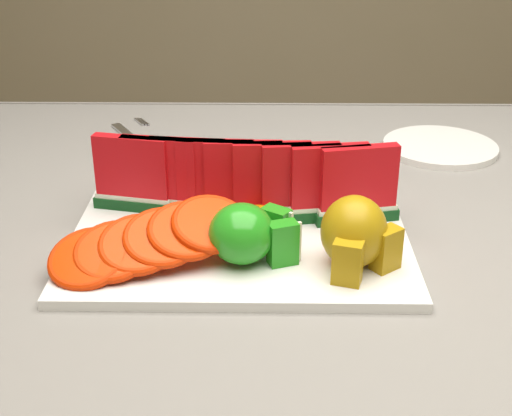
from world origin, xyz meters
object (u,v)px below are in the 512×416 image
Objects in this scene: platter at (240,238)px; side_plate at (440,147)px; pear_cluster at (355,234)px; fork at (134,138)px; apple_cluster at (248,234)px.

side_plate is at bearing 45.47° from platter.
pear_cluster reaches higher than platter.
platter is 0.44m from side_plate.
fork is at bearing 175.14° from side_plate.
side_plate is at bearing 51.73° from apple_cluster.
platter reaches higher than side_plate.
pear_cluster is 0.44× the size of side_plate.
apple_cluster is at bearing -128.27° from side_plate.
fork is at bearing 126.40° from pear_cluster.
apple_cluster is 0.50× the size of side_plate.
pear_cluster is 0.50× the size of fork.
side_plate reaches higher than fork.
apple_cluster is at bearing -64.47° from fork.
pear_cluster is 0.54m from fork.
side_plate is (0.18, 0.39, -0.05)m from pear_cluster.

